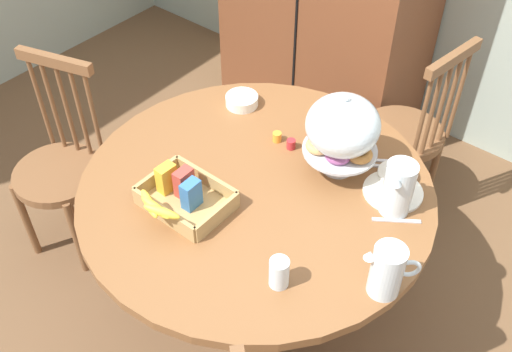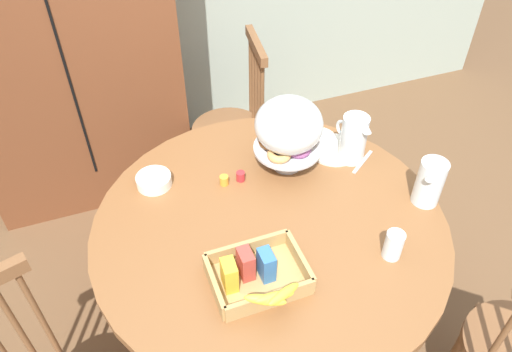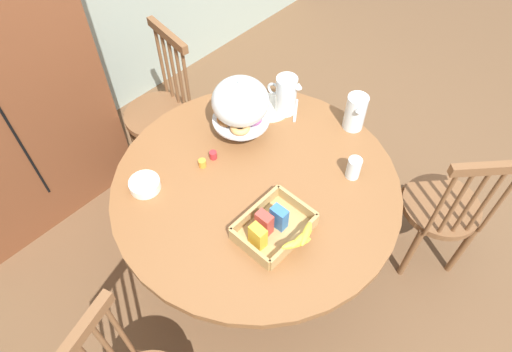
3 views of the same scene
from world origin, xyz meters
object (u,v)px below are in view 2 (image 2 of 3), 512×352
at_px(milk_pitcher, 429,184).
at_px(china_plate_large, 333,150).
at_px(windsor_chair_facing_door, 232,130).
at_px(cereal_bowl, 154,181).
at_px(drinking_glass, 393,245).
at_px(orange_juice_pitcher, 353,141).
at_px(dining_table, 269,253).
at_px(china_plate_small, 319,138).
at_px(cereal_basket, 257,275).
at_px(wooden_armoire, 58,31).
at_px(pastry_stand_with_dome, 289,128).

relative_size(milk_pitcher, china_plate_large, 0.87).
distance_m(windsor_chair_facing_door, cereal_bowl, 0.85).
distance_m(windsor_chair_facing_door, drinking_glass, 1.30).
height_order(orange_juice_pitcher, milk_pitcher, orange_juice_pitcher).
bearing_deg(dining_table, drinking_glass, -41.46).
xyz_separation_m(orange_juice_pitcher, china_plate_large, (-0.04, 0.07, -0.09)).
height_order(milk_pitcher, drinking_glass, milk_pitcher).
relative_size(orange_juice_pitcher, china_plate_small, 1.41).
xyz_separation_m(china_plate_small, cereal_bowl, (-0.74, -0.03, 0.01)).
distance_m(windsor_chair_facing_door, china_plate_small, 0.69).
distance_m(orange_juice_pitcher, china_plate_large, 0.12).
bearing_deg(cereal_bowl, orange_juice_pitcher, -9.02).
relative_size(cereal_basket, cereal_bowl, 2.26).
relative_size(wooden_armoire, windsor_chair_facing_door, 2.01).
bearing_deg(wooden_armoire, china_plate_small, -44.73).
relative_size(dining_table, china_plate_small, 8.83).
bearing_deg(milk_pitcher, dining_table, 169.90).
bearing_deg(dining_table, milk_pitcher, -10.10).
height_order(china_plate_small, cereal_bowl, cereal_bowl).
bearing_deg(orange_juice_pitcher, milk_pitcher, -65.59).
xyz_separation_m(wooden_armoire, china_plate_large, (1.02, -1.06, -0.24)).
bearing_deg(cereal_basket, wooden_armoire, 106.12).
bearing_deg(windsor_chair_facing_door, cereal_basket, -104.27).
bearing_deg(drinking_glass, china_plate_small, 86.06).
relative_size(dining_table, orange_juice_pitcher, 6.25).
height_order(pastry_stand_with_dome, china_plate_small, pastry_stand_with_dome).
xyz_separation_m(china_plate_small, drinking_glass, (-0.05, -0.67, 0.04)).
xyz_separation_m(wooden_armoire, cereal_basket, (0.46, -1.59, -0.20)).
xyz_separation_m(dining_table, china_plate_small, (0.38, 0.37, 0.21)).
bearing_deg(milk_pitcher, china_plate_large, 115.74).
xyz_separation_m(pastry_stand_with_dome, china_plate_large, (0.23, 0.02, -0.19)).
height_order(pastry_stand_with_dome, china_plate_large, pastry_stand_with_dome).
xyz_separation_m(orange_juice_pitcher, cereal_bowl, (-0.82, 0.13, -0.07)).
relative_size(orange_juice_pitcher, cereal_basket, 0.67).
bearing_deg(wooden_armoire, milk_pitcher, -50.37).
xyz_separation_m(dining_table, cereal_bowl, (-0.36, 0.35, 0.21)).
distance_m(pastry_stand_with_dome, cereal_bowl, 0.58).
height_order(dining_table, cereal_bowl, cereal_bowl).
distance_m(milk_pitcher, cereal_bowl, 1.07).
xyz_separation_m(dining_table, pastry_stand_with_dome, (0.18, 0.27, 0.38)).
distance_m(wooden_armoire, china_plate_large, 1.49).
bearing_deg(drinking_glass, orange_juice_pitcher, 76.82).
distance_m(orange_juice_pitcher, cereal_basket, 0.76).
relative_size(milk_pitcher, drinking_glass, 1.74).
bearing_deg(wooden_armoire, china_plate_large, -46.25).
distance_m(china_plate_large, china_plate_small, 0.09).
height_order(cereal_basket, china_plate_small, cereal_basket).
distance_m(wooden_armoire, cereal_bowl, 1.06).
relative_size(windsor_chair_facing_door, china_plate_large, 4.43).
bearing_deg(milk_pitcher, wooden_armoire, 129.63).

